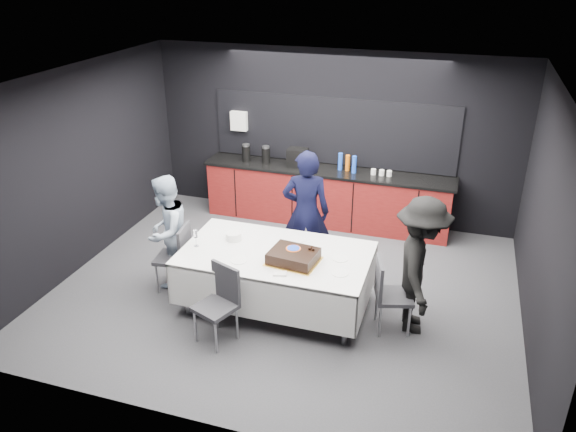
# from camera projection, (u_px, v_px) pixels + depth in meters

# --- Properties ---
(ground) EXTENTS (6.00, 6.00, 0.00)m
(ground) POSITION_uv_depth(u_px,v_px,m) (286.00, 289.00, 7.57)
(ground) COLOR #414146
(ground) RESTS_ON ground
(room_shell) EXTENTS (6.04, 5.04, 2.82)m
(room_shell) POSITION_uv_depth(u_px,v_px,m) (286.00, 159.00, 6.78)
(room_shell) COLOR white
(room_shell) RESTS_ON ground
(kitchenette) EXTENTS (4.10, 0.64, 2.05)m
(kitchenette) POSITION_uv_depth(u_px,v_px,m) (326.00, 192.00, 9.26)
(kitchenette) COLOR #62100F
(kitchenette) RESTS_ON ground
(party_table) EXTENTS (2.32, 1.32, 0.78)m
(party_table) POSITION_uv_depth(u_px,v_px,m) (276.00, 262.00, 6.95)
(party_table) COLOR #99999E
(party_table) RESTS_ON ground
(cake_assembly) EXTENTS (0.64, 0.54, 0.18)m
(cake_assembly) POSITION_uv_depth(u_px,v_px,m) (293.00, 256.00, 6.65)
(cake_assembly) COLOR #EBB545
(cake_assembly) RESTS_ON party_table
(plate_stack) EXTENTS (0.20, 0.20, 0.10)m
(plate_stack) POSITION_uv_depth(u_px,v_px,m) (234.00, 236.00, 7.18)
(plate_stack) COLOR white
(plate_stack) RESTS_ON party_table
(loose_plate_near) EXTENTS (0.21, 0.21, 0.01)m
(loose_plate_near) POSITION_uv_depth(u_px,v_px,m) (239.00, 260.00, 6.71)
(loose_plate_near) COLOR white
(loose_plate_near) RESTS_ON party_table
(loose_plate_right_a) EXTENTS (0.20, 0.20, 0.01)m
(loose_plate_right_a) POSITION_uv_depth(u_px,v_px,m) (340.00, 258.00, 6.75)
(loose_plate_right_a) COLOR white
(loose_plate_right_a) RESTS_ON party_table
(loose_plate_right_b) EXTENTS (0.20, 0.20, 0.01)m
(loose_plate_right_b) POSITION_uv_depth(u_px,v_px,m) (340.00, 273.00, 6.44)
(loose_plate_right_b) COLOR white
(loose_plate_right_b) RESTS_ON party_table
(loose_plate_far) EXTENTS (0.20, 0.20, 0.01)m
(loose_plate_far) POSITION_uv_depth(u_px,v_px,m) (297.00, 240.00, 7.19)
(loose_plate_far) COLOR white
(loose_plate_far) RESTS_ON party_table
(fork_pile) EXTENTS (0.17, 0.13, 0.02)m
(fork_pile) POSITION_uv_depth(u_px,v_px,m) (280.00, 274.00, 6.41)
(fork_pile) COLOR white
(fork_pile) RESTS_ON party_table
(champagne_flute) EXTENTS (0.06, 0.06, 0.22)m
(champagne_flute) POSITION_uv_depth(u_px,v_px,m) (195.00, 235.00, 6.97)
(champagne_flute) COLOR white
(champagne_flute) RESTS_ON party_table
(chair_left) EXTENTS (0.47, 0.47, 0.92)m
(chair_left) POSITION_uv_depth(u_px,v_px,m) (178.00, 253.00, 7.39)
(chair_left) COLOR #2B2B30
(chair_left) RESTS_ON ground
(chair_right) EXTENTS (0.52, 0.52, 0.92)m
(chair_right) POSITION_uv_depth(u_px,v_px,m) (388.00, 290.00, 6.57)
(chair_right) COLOR #2B2B30
(chair_right) RESTS_ON ground
(chair_near) EXTENTS (0.55, 0.55, 0.92)m
(chair_near) POSITION_uv_depth(u_px,v_px,m) (220.00, 298.00, 6.42)
(chair_near) COLOR #2B2B30
(chair_near) RESTS_ON ground
(person_center) EXTENTS (0.73, 0.56, 1.79)m
(person_center) POSITION_uv_depth(u_px,v_px,m) (306.00, 213.00, 7.68)
(person_center) COLOR black
(person_center) RESTS_ON ground
(person_left) EXTENTS (0.60, 0.76, 1.54)m
(person_left) POSITION_uv_depth(u_px,v_px,m) (167.00, 231.00, 7.43)
(person_left) COLOR #A6BAD1
(person_left) RESTS_ON ground
(person_right) EXTENTS (0.76, 1.16, 1.69)m
(person_right) POSITION_uv_depth(u_px,v_px,m) (420.00, 266.00, 6.47)
(person_right) COLOR black
(person_right) RESTS_ON ground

